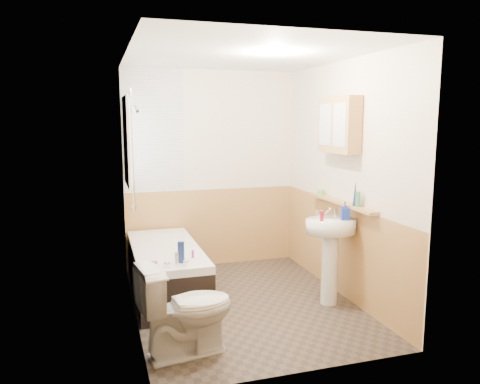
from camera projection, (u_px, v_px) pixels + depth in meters
name	position (u px, v px, depth m)	size (l,w,h in m)	color
floor	(244.00, 303.00, 4.85)	(2.80, 2.80, 0.00)	#312822
ceiling	(245.00, 55.00, 4.47)	(2.80, 2.80, 0.00)	white
wall_back	(211.00, 170.00, 5.99)	(2.20, 0.02, 2.50)	beige
wall_front	(304.00, 210.00, 3.33)	(2.20, 0.02, 2.50)	beige
wall_left	(131.00, 189.00, 4.34)	(0.02, 2.80, 2.50)	beige
wall_right	(344.00, 180.00, 4.98)	(0.02, 2.80, 2.50)	beige
wainscot_right	(339.00, 248.00, 5.09)	(0.01, 2.80, 1.00)	tan
wainscot_front	(301.00, 309.00, 3.46)	(2.20, 0.01, 1.00)	tan
wainscot_back	(212.00, 227.00, 6.09)	(2.20, 0.01, 1.00)	tan
tile_cladding_left	(133.00, 189.00, 4.34)	(0.01, 2.80, 2.50)	white
tile_return_back	(153.00, 131.00, 5.68)	(0.75, 0.01, 1.50)	white
window	(127.00, 141.00, 5.19)	(0.03, 0.79, 0.99)	white
bathtub	(166.00, 269.00, 5.09)	(0.70, 1.65, 0.67)	black
shower_riser	(133.00, 140.00, 4.70)	(0.11, 0.08, 1.24)	silver
toilet	(186.00, 309.00, 3.77)	(0.43, 0.77, 0.76)	white
sink	(330.00, 244.00, 4.76)	(0.52, 0.42, 1.01)	white
pine_shelf	(341.00, 203.00, 4.92)	(0.10, 1.26, 0.03)	tan
medicine_cabinet	(339.00, 125.00, 4.83)	(0.16, 0.64, 0.58)	tan
foam_can	(358.00, 199.00, 4.59)	(0.05, 0.05, 0.15)	#388447
green_bottle	(355.00, 193.00, 4.63)	(0.05, 0.05, 0.25)	navy
black_jar	(321.00, 192.00, 5.36)	(0.08, 0.08, 0.05)	#59C647
soap_bottle	(345.00, 216.00, 4.69)	(0.08, 0.18, 0.08)	#19339E
clear_bottle	(322.00, 216.00, 4.62)	(0.04, 0.04, 0.10)	maroon
blue_gel	(181.00, 252.00, 4.47)	(0.06, 0.04, 0.21)	navy
cream_jar	(154.00, 264.00, 4.37)	(0.07, 0.07, 0.04)	purple
orange_bottle	(193.00, 254.00, 4.64)	(0.03, 0.03, 0.08)	purple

